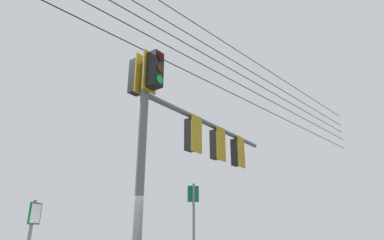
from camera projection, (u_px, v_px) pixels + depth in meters
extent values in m
cylinder|color=slate|center=(140.00, 179.00, 6.88)|extent=(0.20, 0.20, 5.72)
cylinder|color=slate|center=(212.00, 126.00, 9.80)|extent=(5.89, 0.97, 0.14)
cube|color=black|center=(137.00, 77.00, 7.90)|extent=(0.34, 0.34, 0.90)
cube|color=#B29319|center=(142.00, 75.00, 7.80)|extent=(0.44, 0.10, 1.04)
cylinder|color=#360503|center=(133.00, 68.00, 8.09)|extent=(0.20, 0.06, 0.20)
cylinder|color=#3C2703|center=(132.00, 79.00, 7.99)|extent=(0.20, 0.06, 0.20)
cylinder|color=green|center=(132.00, 89.00, 7.89)|extent=(0.20, 0.06, 0.20)
cube|color=black|center=(155.00, 70.00, 7.56)|extent=(0.34, 0.34, 0.90)
cube|color=#B29319|center=(150.00, 72.00, 7.66)|extent=(0.44, 0.10, 1.04)
cylinder|color=#360503|center=(161.00, 57.00, 7.57)|extent=(0.20, 0.06, 0.20)
cylinder|color=#3C2703|center=(160.00, 68.00, 7.47)|extent=(0.20, 0.06, 0.20)
cylinder|color=green|center=(160.00, 79.00, 7.37)|extent=(0.20, 0.06, 0.20)
cube|color=black|center=(192.00, 135.00, 8.80)|extent=(0.33, 0.33, 0.90)
cube|color=#B29319|center=(197.00, 134.00, 8.70)|extent=(0.44, 0.09, 1.04)
cylinder|color=#360503|center=(187.00, 126.00, 8.99)|extent=(0.20, 0.05, 0.20)
cylinder|color=#3C2703|center=(187.00, 136.00, 8.89)|extent=(0.20, 0.05, 0.20)
cylinder|color=green|center=(187.00, 146.00, 8.79)|extent=(0.20, 0.05, 0.20)
cube|color=black|center=(216.00, 145.00, 9.77)|extent=(0.33, 0.33, 0.90)
cube|color=#B29319|center=(221.00, 144.00, 9.67)|extent=(0.44, 0.08, 1.04)
cylinder|color=#360503|center=(212.00, 136.00, 9.97)|extent=(0.20, 0.05, 0.20)
cylinder|color=#3C2703|center=(212.00, 145.00, 9.87)|extent=(0.20, 0.05, 0.20)
cylinder|color=green|center=(212.00, 155.00, 9.77)|extent=(0.20, 0.05, 0.20)
cube|color=black|center=(237.00, 153.00, 10.75)|extent=(0.34, 0.34, 0.90)
cube|color=#B29319|center=(241.00, 152.00, 10.66)|extent=(0.44, 0.11, 1.04)
cylinder|color=#360503|center=(232.00, 145.00, 10.94)|extent=(0.20, 0.06, 0.20)
cylinder|color=#3C2703|center=(232.00, 153.00, 10.84)|extent=(0.20, 0.06, 0.20)
cylinder|color=green|center=(233.00, 162.00, 10.74)|extent=(0.20, 0.06, 0.20)
cube|color=#0C7238|center=(35.00, 213.00, 6.53)|extent=(0.33, 0.26, 0.43)
cube|color=white|center=(36.00, 213.00, 6.52)|extent=(0.27, 0.21, 0.37)
cube|color=#0C7238|center=(193.00, 194.00, 8.41)|extent=(0.28, 0.18, 0.42)
cube|color=white|center=(193.00, 194.00, 8.43)|extent=(0.22, 0.13, 0.36)
cylinder|color=black|center=(178.00, 67.00, 8.62)|extent=(22.98, 0.35, 0.44)
cylinder|color=black|center=(178.00, 52.00, 8.78)|extent=(22.98, 0.35, 0.44)
cylinder|color=black|center=(178.00, 39.00, 8.91)|extent=(22.98, 0.35, 0.44)
cylinder|color=black|center=(178.00, 28.00, 9.03)|extent=(22.98, 0.35, 0.44)
cylinder|color=black|center=(179.00, 13.00, 9.20)|extent=(22.98, 0.35, 0.44)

